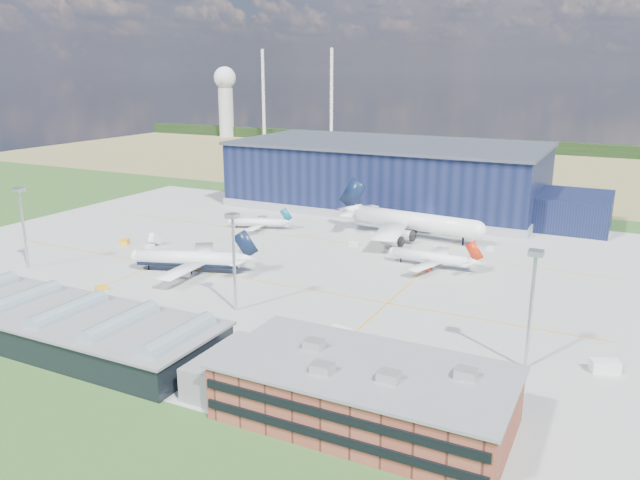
{
  "coord_description": "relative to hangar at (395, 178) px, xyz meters",
  "views": [
    {
      "loc": [
        88.56,
        -142.14,
        53.83
      ],
      "look_at": [
        12.45,
        8.59,
        7.82
      ],
      "focal_mm": 35.0,
      "sensor_mm": 36.0,
      "label": 1
    }
  ],
  "objects": [
    {
      "name": "glass_concourse",
      "position": [
        -9.26,
        -154.8,
        -7.93
      ],
      "size": [
        78.0,
        23.0,
        8.6
      ],
      "color": "black",
      "rests_on": "ground"
    },
    {
      "name": "gse_tug_a",
      "position": [
        -56.65,
        -93.73,
        -10.8
      ],
      "size": [
        4.09,
        4.61,
        1.64
      ],
      "primitive_type": "cube",
      "rotation": [
        0.0,
        0.0,
        0.54
      ],
      "color": "#FAAA15",
      "rests_on": "ground"
    },
    {
      "name": "light_mast_west",
      "position": [
        -62.81,
        -124.8,
        3.82
      ],
      "size": [
        2.6,
        2.6,
        23.0
      ],
      "color": "#B6B9BD",
      "rests_on": "ground"
    },
    {
      "name": "gse_van_a",
      "position": [
        35.51,
        -127.72,
        -10.55
      ],
      "size": [
        5.25,
        3.22,
        2.13
      ],
      "primitive_type": "cube",
      "rotation": [
        0.0,
        0.0,
        1.34
      ],
      "color": "white",
      "rests_on": "ground"
    },
    {
      "name": "airliner_red",
      "position": [
        37.71,
        -72.8,
        -7.03
      ],
      "size": [
        29.17,
        28.58,
        9.16
      ],
      "primitive_type": null,
      "rotation": [
        0.0,
        0.0,
        3.1
      ],
      "color": "white",
      "rests_on": "ground"
    },
    {
      "name": "treeline",
      "position": [
        -2.81,
        205.2,
        -7.62
      ],
      "size": [
        600.0,
        8.0,
        8.0
      ],
      "primitive_type": "cube",
      "color": "black",
      "rests_on": "ground"
    },
    {
      "name": "gse_tug_c",
      "position": [
        36.46,
        -57.2,
        -10.88
      ],
      "size": [
        2.86,
        3.77,
        1.47
      ],
      "primitive_type": "cube",
      "rotation": [
        0.0,
        0.0,
        -0.25
      ],
      "color": "#FAAA15",
      "rests_on": "ground"
    },
    {
      "name": "gse_van_b",
      "position": [
        36.44,
        -59.43,
        -10.53
      ],
      "size": [
        5.08,
        4.66,
        2.18
      ],
      "primitive_type": "cube",
      "rotation": [
        0.0,
        0.0,
        0.9
      ],
      "color": "white",
      "rests_on": "ground"
    },
    {
      "name": "airliner_regional",
      "position": [
        -29.69,
        -57.29,
        -7.77
      ],
      "size": [
        29.94,
        29.63,
        7.68
      ],
      "primitive_type": null,
      "rotation": [
        0.0,
        0.0,
        3.48
      ],
      "color": "white",
      "rests_on": "ground"
    },
    {
      "name": "gse_cart_b",
      "position": [
        9.48,
        -62.5,
        -10.97
      ],
      "size": [
        3.5,
        2.9,
        1.3
      ],
      "primitive_type": "cube",
      "rotation": [
        0.0,
        0.0,
        1.23
      ],
      "color": "white",
      "rests_on": "ground"
    },
    {
      "name": "horizon_dressing",
      "position": [
        -194.11,
        199.58,
        22.58
      ],
      "size": [
        440.2,
        18.0,
        70.0
      ],
      "color": "silver",
      "rests_on": "ground"
    },
    {
      "name": "ground",
      "position": [
        -2.81,
        -94.8,
        -11.62
      ],
      "size": [
        600.0,
        600.0,
        0.0
      ],
      "primitive_type": "plane",
      "color": "#27511E",
      "rests_on": "ground"
    },
    {
      "name": "light_mast_east",
      "position": [
        72.19,
        -124.8,
        3.82
      ],
      "size": [
        2.6,
        2.6,
        23.0
      ],
      "color": "#B6B9BD",
      "rests_on": "ground"
    },
    {
      "name": "hangar",
      "position": [
        0.0,
        0.0,
        0.0
      ],
      "size": [
        145.0,
        62.0,
        26.1
      ],
      "color": "#0F1632",
      "rests_on": "ground"
    },
    {
      "name": "ops_building",
      "position": [
        52.2,
        -154.81,
        -6.82
      ],
      "size": [
        46.0,
        23.0,
        10.9
      ],
      "color": "brown",
      "rests_on": "ground"
    },
    {
      "name": "airstair",
      "position": [
        -46.82,
        -90.46,
        -10.19
      ],
      "size": [
        2.15,
        4.6,
        2.86
      ],
      "primitive_type": "cube",
      "rotation": [
        0.0,
        0.0,
        0.08
      ],
      "color": "white",
      "rests_on": "ground"
    },
    {
      "name": "airliner_widebody",
      "position": [
        23.41,
        -44.3,
        -2.76
      ],
      "size": [
        59.88,
        58.83,
        17.72
      ],
      "primitive_type": null,
      "rotation": [
        0.0,
        0.0,
        -0.11
      ],
      "color": "white",
      "rests_on": "ground"
    },
    {
      "name": "light_mast_center",
      "position": [
        7.19,
        -124.8,
        3.82
      ],
      "size": [
        2.6,
        2.6,
        23.0
      ],
      "color": "#B6B9BD",
      "rests_on": "ground"
    },
    {
      "name": "gse_tug_b",
      "position": [
        -30.9,
        -128.98,
        -10.99
      ],
      "size": [
        3.2,
        3.47,
        1.25
      ],
      "primitive_type": "cube",
      "rotation": [
        0.0,
        0.0,
        -0.59
      ],
      "color": "#FAAA15",
      "rests_on": "ground"
    },
    {
      "name": "farmland",
      "position": [
        -2.81,
        125.2,
        -11.62
      ],
      "size": [
        600.0,
        220.0,
        0.01
      ],
      "primitive_type": "cube",
      "color": "#927F4E",
      "rests_on": "ground"
    },
    {
      "name": "airliner_navy",
      "position": [
        -20.63,
        -106.8,
        -5.55
      ],
      "size": [
        47.09,
        46.59,
        12.14
      ],
      "primitive_type": null,
      "rotation": [
        0.0,
        0.0,
        3.47
      ],
      "color": "white",
      "rests_on": "ground"
    },
    {
      "name": "gse_van_c",
      "position": [
        85.54,
        -119.96,
        -10.4
      ],
      "size": [
        5.64,
        4.29,
        2.44
      ],
      "primitive_type": "cube",
      "rotation": [
        0.0,
        0.0,
        1.99
      ],
      "color": "white",
      "rests_on": "ground"
    },
    {
      "name": "gse_cart_a",
      "position": [
        49.27,
        -47.74,
        -11.02
      ],
      "size": [
        2.59,
        3.19,
        1.2
      ],
      "primitive_type": "cube",
      "rotation": [
        0.0,
        0.0,
        -0.3
      ],
      "color": "white",
      "rests_on": "ground"
    },
    {
      "name": "apron",
      "position": [
        -2.81,
        -84.8,
        -11.59
      ],
      "size": [
        220.0,
        160.0,
        0.08
      ],
      "color": "#989994",
      "rests_on": "ground"
    },
    {
      "name": "car_a",
      "position": [
        35.4,
        -139.92,
        -10.96
      ],
      "size": [
        4.1,
        2.38,
        1.31
      ],
      "primitive_type": "imported",
      "rotation": [
        0.0,
        0.0,
        1.8
      ],
      "color": "#99999E",
      "rests_on": "ground"
    },
    {
      "name": "car_b",
      "position": [
        33.62,
        -127.79,
        -11.06
      ],
      "size": [
        3.42,
        1.36,
        1.11
      ],
      "primitive_type": "imported",
      "rotation": [
        0.0,
        0.0,
        1.51
      ],
      "color": "#99999E",
      "rests_on": "ground"
    }
  ]
}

